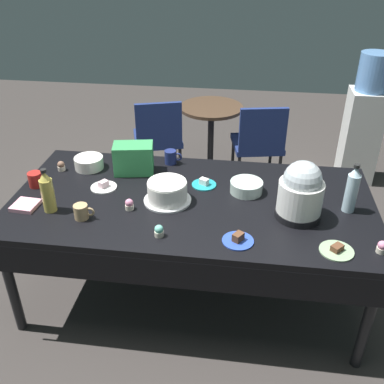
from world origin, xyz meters
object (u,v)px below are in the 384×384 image
(frosted_layer_cake, at_px, (167,192))
(cupcake_lemon, at_px, (159,231))
(round_cafe_table, at_px, (211,128))
(coffee_mug_tan, at_px, (82,212))
(dessert_plate_sage, at_px, (337,250))
(dessert_plate_white, at_px, (104,186))
(coffee_mug_red, at_px, (36,179))
(coffee_mug_navy, at_px, (171,157))
(soda_carton, at_px, (134,158))
(cupcake_rose, at_px, (61,166))
(cupcake_mint, at_px, (129,204))
(dessert_plate_teal, at_px, (204,184))
(cupcake_vanilla, at_px, (382,247))
(soda_bottle_water, at_px, (352,189))
(glass_salad_bowl, at_px, (246,187))
(potluck_table, at_px, (192,208))
(ceramic_snack_bowl, at_px, (89,163))
(maroon_chair_right, at_px, (259,141))
(slow_cooker, at_px, (301,192))
(soda_bottle_ginger_ale, at_px, (47,192))
(water_cooler, at_px, (363,123))
(dessert_plate_cobalt, at_px, (238,240))
(maroon_chair_left, at_px, (158,135))
(cupcake_berry, at_px, (315,182))

(frosted_layer_cake, distance_m, cupcake_lemon, 0.36)
(round_cafe_table, bearing_deg, coffee_mug_tan, -105.03)
(dessert_plate_sage, relative_size, dessert_plate_white, 1.06)
(cupcake_lemon, bearing_deg, coffee_mug_red, 154.62)
(cupcake_lemon, bearing_deg, dessert_plate_white, 134.75)
(coffee_mug_navy, height_order, soda_carton, soda_carton)
(coffee_mug_red, distance_m, soda_carton, 0.64)
(cupcake_rose, distance_m, cupcake_mint, 0.71)
(coffee_mug_tan, bearing_deg, dessert_plate_teal, 35.91)
(dessert_plate_sage, xyz_separation_m, cupcake_lemon, (-0.93, 0.01, 0.02))
(cupcake_vanilla, distance_m, soda_bottle_water, 0.41)
(glass_salad_bowl, distance_m, cupcake_vanilla, 0.87)
(dessert_plate_white, bearing_deg, potluck_table, -5.86)
(ceramic_snack_bowl, distance_m, cupcake_rose, 0.19)
(ceramic_snack_bowl, bearing_deg, dessert_plate_white, -54.18)
(dessert_plate_teal, relative_size, maroon_chair_right, 0.19)
(cupcake_mint, distance_m, coffee_mug_red, 0.68)
(slow_cooker, xyz_separation_m, coffee_mug_navy, (-0.83, 0.56, -0.11))
(coffee_mug_navy, relative_size, soda_carton, 0.48)
(cupcake_lemon, xyz_separation_m, soda_bottle_ginger_ale, (-0.68, 0.16, 0.09))
(cupcake_rose, height_order, water_cooler, water_cooler)
(soda_carton, bearing_deg, dessert_plate_teal, -24.06)
(ceramic_snack_bowl, distance_m, dessert_plate_cobalt, 1.26)
(glass_salad_bowl, height_order, cupcake_mint, glass_salad_bowl)
(coffee_mug_navy, bearing_deg, soda_bottle_water, -21.73)
(maroon_chair_left, height_order, maroon_chair_right, same)
(slow_cooker, height_order, dessert_plate_white, slow_cooker)
(coffee_mug_navy, height_order, maroon_chair_right, maroon_chair_right)
(soda_carton, bearing_deg, dessert_plate_white, -131.05)
(frosted_layer_cake, height_order, cupcake_vanilla, frosted_layer_cake)
(slow_cooker, relative_size, water_cooler, 0.28)
(dessert_plate_teal, relative_size, coffee_mug_navy, 1.28)
(soda_carton, bearing_deg, coffee_mug_red, -164.83)
(potluck_table, bearing_deg, dessert_plate_cobalt, -52.56)
(cupcake_rose, xyz_separation_m, soda_bottle_water, (1.85, -0.25, 0.11))
(ceramic_snack_bowl, xyz_separation_m, coffee_mug_tan, (0.16, -0.60, 0.00))
(dessert_plate_cobalt, xyz_separation_m, dessert_plate_white, (-0.87, 0.45, -0.00))
(dessert_plate_white, bearing_deg, cupcake_berry, 8.69)
(dessert_plate_cobalt, height_order, cupcake_vanilla, cupcake_vanilla)
(frosted_layer_cake, xyz_separation_m, cupcake_mint, (-0.20, -0.12, -0.03))
(soda_carton, bearing_deg, round_cafe_table, 64.58)
(soda_bottle_water, distance_m, coffee_mug_tan, 1.54)
(cupcake_vanilla, xyz_separation_m, water_cooler, (0.36, 2.21, -0.19))
(soda_bottle_water, height_order, maroon_chair_left, soda_bottle_water)
(soda_carton, xyz_separation_m, round_cafe_table, (0.38, 1.43, -0.35))
(potluck_table, distance_m, coffee_mug_navy, 0.51)
(dessert_plate_sage, xyz_separation_m, coffee_mug_navy, (-1.01, 0.86, 0.04))
(cupcake_vanilla, bearing_deg, coffee_mug_red, 168.79)
(potluck_table, xyz_separation_m, water_cooler, (1.38, 1.83, -0.10))
(dessert_plate_white, xyz_separation_m, coffee_mug_tan, (-0.02, -0.35, 0.03))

